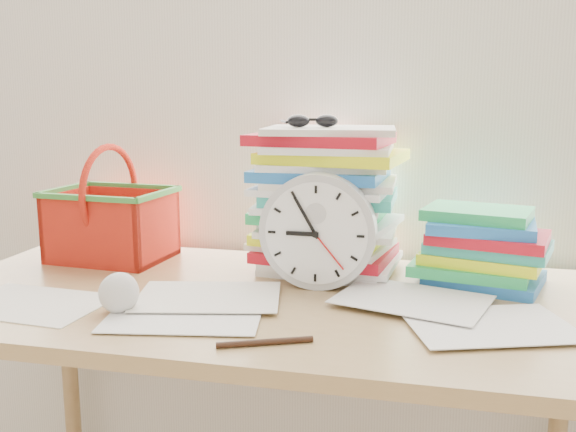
% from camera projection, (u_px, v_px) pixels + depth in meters
% --- Properties ---
extents(curtain, '(2.40, 0.01, 2.50)m').
position_uv_depth(curtain, '(300.00, 34.00, 1.58)').
color(curtain, white).
rests_on(curtain, room_shell).
extents(desk, '(1.40, 0.70, 0.75)m').
position_uv_depth(desk, '(261.00, 329.00, 1.33)').
color(desk, '#9E7B4A').
rests_on(desk, ground).
extents(paper_stack, '(0.35, 0.29, 0.33)m').
position_uv_depth(paper_stack, '(326.00, 200.00, 1.47)').
color(paper_stack, white).
rests_on(paper_stack, desk).
extents(clock, '(0.24, 0.05, 0.24)m').
position_uv_depth(clock, '(318.00, 231.00, 1.34)').
color(clock, '#B9B9B9').
rests_on(clock, desk).
extents(sunglasses, '(0.16, 0.15, 0.03)m').
position_uv_depth(sunglasses, '(313.00, 121.00, 1.43)').
color(sunglasses, black).
rests_on(sunglasses, paper_stack).
extents(book_stack, '(0.31, 0.25, 0.16)m').
position_uv_depth(book_stack, '(480.00, 247.00, 1.38)').
color(book_stack, white).
rests_on(book_stack, desk).
extents(basket, '(0.30, 0.24, 0.28)m').
position_uv_depth(basket, '(111.00, 204.00, 1.58)').
color(basket, red).
rests_on(basket, desk).
extents(crumpled_ball, '(0.08, 0.08, 0.08)m').
position_uv_depth(crumpled_ball, '(119.00, 292.00, 1.21)').
color(crumpled_ball, silver).
rests_on(crumpled_ball, desk).
extents(pen, '(0.15, 0.07, 0.01)m').
position_uv_depth(pen, '(265.00, 342.00, 1.05)').
color(pen, black).
rests_on(pen, desk).
extents(scattered_papers, '(1.26, 0.42, 0.02)m').
position_uv_depth(scattered_papers, '(261.00, 292.00, 1.32)').
color(scattered_papers, white).
rests_on(scattered_papers, desk).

